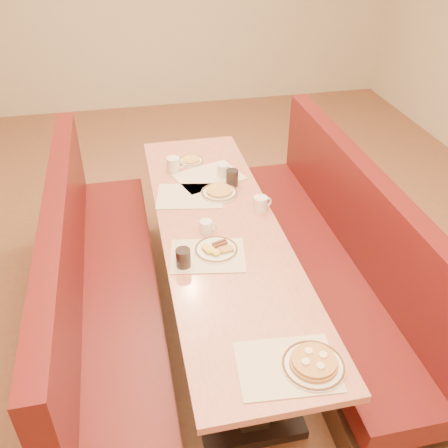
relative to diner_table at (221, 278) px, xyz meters
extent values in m
plane|color=#9E6647|center=(0.00, 0.00, -0.37)|extent=(8.00, 8.00, 0.00)
cube|color=black|center=(0.00, 0.00, -0.34)|extent=(0.55, 1.88, 0.06)
cube|color=black|center=(0.00, 0.00, -0.02)|extent=(0.15, 1.75, 0.71)
cube|color=#E47669|center=(0.00, 0.00, 0.36)|extent=(0.70, 2.50, 0.04)
cube|color=#4C3326|center=(-0.68, 0.00, -0.27)|extent=(0.55, 2.50, 0.20)
cube|color=#540E17|center=(-0.68, 0.00, 0.00)|extent=(0.55, 2.50, 0.16)
cube|color=#540E17|center=(-0.89, 0.00, 0.38)|extent=(0.12, 2.50, 0.60)
cube|color=#4C3326|center=(0.68, 0.00, -0.27)|extent=(0.55, 2.50, 0.20)
cube|color=#540E17|center=(0.68, 0.00, 0.00)|extent=(0.55, 2.50, 0.16)
cube|color=#540E17|center=(0.89, 0.00, 0.38)|extent=(0.12, 2.50, 0.60)
cube|color=beige|center=(-0.12, -0.23, 0.38)|extent=(0.45, 0.36, 0.00)
cube|color=beige|center=(0.07, -1.04, 0.38)|extent=(0.44, 0.35, 0.00)
cube|color=beige|center=(-0.12, 0.40, 0.38)|extent=(0.47, 0.38, 0.00)
cube|color=beige|center=(0.05, 0.63, 0.38)|extent=(0.51, 0.44, 0.00)
cylinder|color=silver|center=(0.17, -1.07, 0.38)|extent=(0.27, 0.27, 0.02)
torus|color=brown|center=(0.17, -1.07, 0.39)|extent=(0.27, 0.27, 0.01)
cylinder|color=#CA8748|center=(0.17, -1.07, 0.40)|extent=(0.20, 0.20, 0.02)
cylinder|color=#CA8748|center=(0.17, -1.07, 0.42)|extent=(0.19, 0.19, 0.02)
cylinder|color=#F7E7A1|center=(0.22, -1.06, 0.43)|extent=(0.03, 0.03, 0.01)
cylinder|color=#F7E7A1|center=(0.16, -1.02, 0.43)|extent=(0.03, 0.03, 0.01)
cylinder|color=#F7E7A1|center=(0.13, -1.08, 0.43)|extent=(0.03, 0.03, 0.01)
cylinder|color=#F7E7A1|center=(0.18, -1.11, 0.43)|extent=(0.03, 0.03, 0.01)
cylinder|color=silver|center=(-0.07, -0.20, 0.38)|extent=(0.24, 0.24, 0.02)
torus|color=brown|center=(-0.07, -0.20, 0.39)|extent=(0.24, 0.24, 0.01)
ellipsoid|color=#F7EE3F|center=(-0.11, -0.22, 0.41)|extent=(0.06, 0.06, 0.03)
ellipsoid|color=#F7EE3F|center=(-0.08, -0.25, 0.41)|extent=(0.05, 0.05, 0.03)
ellipsoid|color=#F7EE3F|center=(-0.12, -0.19, 0.40)|extent=(0.05, 0.05, 0.03)
cylinder|color=brown|center=(-0.04, -0.18, 0.40)|extent=(0.09, 0.04, 0.02)
cylinder|color=brown|center=(-0.04, -0.16, 0.40)|extent=(0.09, 0.04, 0.02)
cube|color=gold|center=(-0.02, -0.23, 0.40)|extent=(0.08, 0.06, 0.02)
cylinder|color=silver|center=(0.07, 0.39, 0.38)|extent=(0.24, 0.24, 0.02)
torus|color=brown|center=(0.07, 0.39, 0.39)|extent=(0.24, 0.24, 0.01)
cylinder|color=#E4BA50|center=(0.07, 0.39, 0.40)|extent=(0.17, 0.17, 0.02)
ellipsoid|color=#F7EE3F|center=(0.04, 0.41, 0.41)|extent=(0.05, 0.05, 0.03)
cylinder|color=silver|center=(-0.04, 0.87, 0.38)|extent=(0.18, 0.18, 0.01)
torus|color=brown|center=(-0.04, 0.87, 0.39)|extent=(0.18, 0.18, 0.01)
cylinder|color=#E4BA50|center=(-0.04, 0.87, 0.40)|extent=(0.13, 0.13, 0.01)
ellipsoid|color=#F7EE3F|center=(-0.06, 0.89, 0.40)|extent=(0.04, 0.04, 0.02)
cylinder|color=silver|center=(0.28, 0.15, 0.42)|extent=(0.09, 0.09, 0.09)
torus|color=silver|center=(0.33, 0.16, 0.42)|extent=(0.07, 0.03, 0.07)
cylinder|color=black|center=(0.28, 0.15, 0.46)|extent=(0.07, 0.07, 0.01)
cylinder|color=silver|center=(-0.09, -0.01, 0.41)|extent=(0.07, 0.07, 0.08)
torus|color=silver|center=(-0.05, -0.02, 0.41)|extent=(0.06, 0.02, 0.05)
cylinder|color=black|center=(-0.09, -0.01, 0.45)|extent=(0.06, 0.06, 0.01)
cylinder|color=silver|center=(0.15, 0.62, 0.42)|extent=(0.08, 0.08, 0.09)
torus|color=silver|center=(0.19, 0.61, 0.42)|extent=(0.06, 0.03, 0.06)
cylinder|color=black|center=(0.15, 0.62, 0.46)|extent=(0.07, 0.07, 0.01)
cylinder|color=silver|center=(-0.18, 0.77, 0.43)|extent=(0.09, 0.09, 0.10)
torus|color=silver|center=(-0.13, 0.76, 0.43)|extent=(0.07, 0.02, 0.07)
cylinder|color=black|center=(-0.18, 0.77, 0.47)|extent=(0.08, 0.08, 0.01)
cylinder|color=black|center=(-0.26, -0.29, 0.43)|extent=(0.07, 0.07, 0.11)
cylinder|color=silver|center=(-0.26, -0.29, 0.43)|extent=(0.08, 0.08, 0.11)
cylinder|color=black|center=(0.18, 0.48, 0.43)|extent=(0.08, 0.08, 0.11)
cylinder|color=silver|center=(0.18, 0.48, 0.43)|extent=(0.08, 0.08, 0.11)
camera|label=1|loc=(-0.48, -2.34, 2.05)|focal=40.00mm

